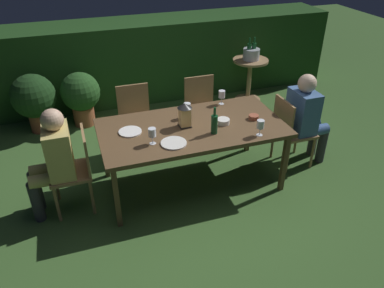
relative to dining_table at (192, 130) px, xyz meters
The scene contains 23 objects.
ground_plane 0.69m from the dining_table, ahead, with size 16.00×16.00×0.00m, color #385B28.
dining_table is the anchor object (origin of this frame).
chair_side_right_a 1.02m from the dining_table, 116.05° to the left, with size 0.42×0.40×0.87m.
chair_side_right_b 1.02m from the dining_table, 63.95° to the left, with size 0.42×0.40×0.87m.
chair_head_near 1.24m from the dining_table, behind, with size 0.40×0.42×0.87m.
person_in_mustard 1.42m from the dining_table, behind, with size 0.48×0.38×1.15m.
chair_head_far 1.24m from the dining_table, ahead, with size 0.40×0.42×0.87m.
person_in_blue 1.42m from the dining_table, ahead, with size 0.48×0.38×1.15m.
lantern_centerpiece 0.21m from the dining_table, 163.50° to the left, with size 0.15×0.15×0.27m.
green_bottle_on_table 0.31m from the dining_table, 52.20° to the right, with size 0.07×0.07×0.29m.
wine_glass_a 0.27m from the dining_table, 85.61° to the left, with size 0.08×0.08×0.17m.
wine_glass_b 0.73m from the dining_table, 34.25° to the right, with size 0.08×0.08×0.17m.
wine_glass_c 0.67m from the dining_table, 38.73° to the left, with size 0.08×0.08×0.17m.
wine_glass_d 0.55m from the dining_table, 155.80° to the right, with size 0.08×0.08×0.17m.
plate_a 0.65m from the dining_table, behind, with size 0.24×0.24×0.01m, color white.
plate_b 0.41m from the dining_table, 135.15° to the right, with size 0.26×0.26×0.01m, color silver.
bowl_olives 0.70m from the dining_table, ahead, with size 0.11×0.11×0.05m.
bowl_bread 0.35m from the dining_table, ahead, with size 0.14×0.14×0.05m.
side_table 2.46m from the dining_table, 49.04° to the left, with size 0.56×0.56×0.70m.
ice_bucket 2.45m from the dining_table, 49.05° to the left, with size 0.26×0.26×0.34m.
hedge_backdrop 2.63m from the dining_table, 90.00° to the left, with size 6.40×0.84×1.24m, color #1E4219.
potted_plant_by_hedge 2.50m from the dining_table, 131.76° to the left, with size 0.60×0.60×0.84m.
potted_plant_corner 2.14m from the dining_table, 119.18° to the left, with size 0.55×0.55×0.79m.
Camera 1 is at (-1.12, -3.31, 2.66)m, focal length 35.26 mm.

